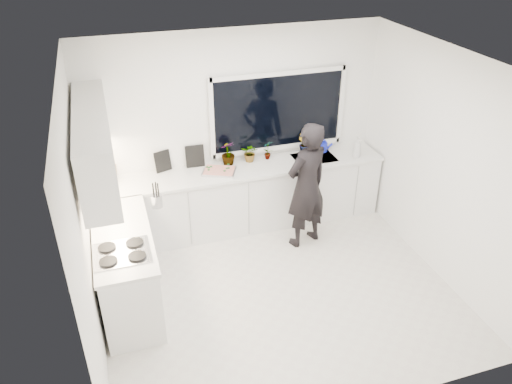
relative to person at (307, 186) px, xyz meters
name	(u,v)px	position (x,y,z in m)	size (l,w,h in m)	color
floor	(277,290)	(-0.68, -0.82, -0.87)	(4.00, 3.50, 0.02)	beige
wall_back	(235,130)	(-0.68, 0.94, 0.49)	(4.00, 0.02, 2.70)	white
wall_left	(82,224)	(-2.69, -0.82, 0.49)	(0.02, 3.50, 2.70)	white
wall_right	(442,166)	(1.33, -0.82, 0.49)	(0.02, 3.50, 2.70)	white
ceiling	(283,64)	(-0.68, -0.82, 1.85)	(4.00, 3.50, 0.02)	white
window	(278,112)	(-0.08, 0.90, 0.69)	(1.80, 0.02, 1.00)	black
base_cabinets_back	(243,199)	(-0.68, 0.63, -0.42)	(3.92, 0.58, 0.88)	white
base_cabinets_left	(127,270)	(-2.35, -0.47, -0.42)	(0.58, 1.60, 0.88)	white
countertop_back	(242,170)	(-0.68, 0.62, 0.04)	(3.94, 0.62, 0.04)	silver
countertop_left	(122,236)	(-2.35, -0.47, 0.04)	(0.62, 1.60, 0.04)	silver
upper_cabinets	(95,144)	(-2.47, -0.12, 0.99)	(0.34, 2.10, 0.70)	white
sink	(314,161)	(0.37, 0.63, 0.01)	(0.58, 0.42, 0.14)	silver
faucet	(309,145)	(0.37, 0.83, 0.17)	(0.03, 0.03, 0.22)	silver
stovetop	(122,252)	(-2.37, -0.82, 0.07)	(0.56, 0.48, 0.03)	black
person	(307,186)	(0.00, 0.00, 0.00)	(0.63, 0.41, 1.72)	black
pizza_tray	(219,171)	(-1.00, 0.60, 0.07)	(0.42, 0.31, 0.03)	silver
pizza	(219,170)	(-1.00, 0.60, 0.09)	(0.39, 0.28, 0.01)	red
watering_can	(322,147)	(0.56, 0.79, 0.12)	(0.14, 0.14, 0.13)	#1521CB
paper_towel_roll	(98,176)	(-2.53, 0.73, 0.19)	(0.11, 0.11, 0.26)	white
knife_block	(111,174)	(-2.36, 0.77, 0.17)	(0.13, 0.10, 0.22)	#A2734B
utensil_crock	(157,201)	(-1.90, -0.02, 0.14)	(0.13, 0.13, 0.16)	silver
picture_frame_large	(163,161)	(-1.69, 0.87, 0.20)	(0.22, 0.02, 0.28)	black
picture_frame_small	(195,156)	(-1.26, 0.87, 0.21)	(0.25, 0.02, 0.30)	black
herb_plants	(257,150)	(-0.41, 0.79, 0.21)	(1.30, 0.30, 0.33)	#26662D
soap_bottles	(357,148)	(0.94, 0.48, 0.19)	(0.12, 0.12, 0.29)	#D8BF66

